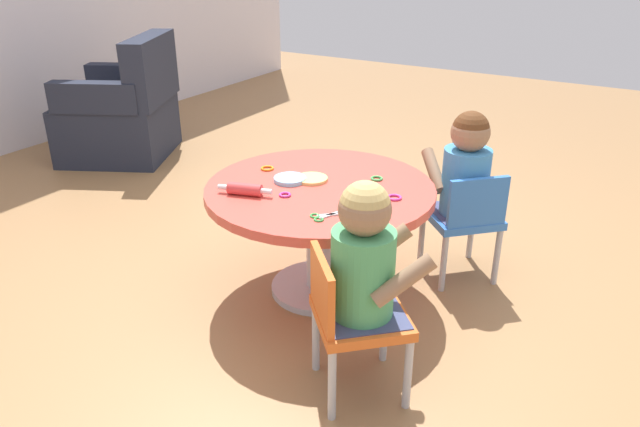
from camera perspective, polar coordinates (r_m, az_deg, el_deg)
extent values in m
plane|color=#9E7247|center=(2.78, 0.00, -7.17)|extent=(10.00, 10.00, 0.00)
cylinder|color=silver|center=(2.77, 0.00, -6.90)|extent=(0.44, 0.44, 0.03)
cylinder|color=silver|center=(2.66, 0.00, -2.88)|extent=(0.12, 0.12, 0.47)
cylinder|color=#D84C3F|center=(2.56, 0.00, 2.19)|extent=(0.97, 0.97, 0.04)
cylinder|color=#B7B7BC|center=(2.11, 8.27, -14.70)|extent=(0.03, 0.03, 0.28)
cylinder|color=#B7B7BC|center=(2.30, 6.06, -10.72)|extent=(0.03, 0.03, 0.28)
cylinder|color=#B7B7BC|center=(2.05, 1.14, -15.81)|extent=(0.03, 0.03, 0.28)
cylinder|color=#B7B7BC|center=(2.25, -0.40, -11.59)|extent=(0.03, 0.03, 0.28)
cube|color=orange|center=(2.08, 3.89, -9.69)|extent=(0.42, 0.42, 0.04)
cube|color=orange|center=(1.98, 0.20, -7.12)|extent=(0.21, 0.20, 0.22)
cube|color=#3F4772|center=(2.08, 3.89, -9.65)|extent=(0.38, 0.38, 0.04)
cylinder|color=#4CA566|center=(1.99, 4.03, -5.60)|extent=(0.21, 0.21, 0.30)
sphere|color=#997051|center=(1.88, 4.24, 0.36)|extent=(0.17, 0.17, 0.17)
sphere|color=tan|center=(1.88, 4.25, 0.71)|extent=(0.16, 0.16, 0.16)
cylinder|color=#997051|center=(1.91, 7.86, -6.26)|extent=(0.19, 0.19, 0.17)
cylinder|color=#997051|center=(2.09, 5.88, -3.23)|extent=(0.19, 0.19, 0.17)
cylinder|color=#B7B7BC|center=(3.07, 14.04, -1.69)|extent=(0.03, 0.03, 0.28)
cylinder|color=#B7B7BC|center=(2.97, 9.54, -2.23)|extent=(0.03, 0.03, 0.28)
cylinder|color=#B7B7BC|center=(2.87, 16.30, -3.93)|extent=(0.03, 0.03, 0.28)
cylinder|color=#B7B7BC|center=(2.76, 11.55, -4.61)|extent=(0.03, 0.03, 0.28)
cube|color=blue|center=(2.85, 13.16, -0.26)|extent=(0.42, 0.42, 0.04)
cube|color=blue|center=(2.69, 14.64, 1.03)|extent=(0.21, 0.21, 0.22)
cube|color=#3F4772|center=(2.85, 13.16, -0.22)|extent=(0.38, 0.38, 0.04)
cylinder|color=#3F8CCC|center=(2.78, 13.50, 2.96)|extent=(0.21, 0.21, 0.30)
sphere|color=#997051|center=(2.71, 13.97, 7.41)|extent=(0.17, 0.17, 0.17)
sphere|color=#593319|center=(2.70, 14.00, 7.67)|extent=(0.16, 0.16, 0.16)
cylinder|color=#997051|center=(2.90, 14.65, 4.28)|extent=(0.19, 0.19, 0.17)
cylinder|color=#997051|center=(2.81, 10.65, 3.99)|extent=(0.19, 0.19, 0.17)
cube|color=#232838|center=(4.63, -18.45, 7.61)|extent=(0.94, 0.94, 0.40)
cube|color=#232838|center=(4.43, -15.64, 12.92)|extent=(0.70, 0.46, 0.45)
cube|color=#232838|center=(4.83, -17.65, 12.08)|extent=(0.38, 0.59, 0.20)
cube|color=#232838|center=(4.29, -20.43, 10.20)|extent=(0.38, 0.59, 0.20)
cylinder|color=#D83F3F|center=(2.47, -7.09, 2.28)|extent=(0.09, 0.15, 0.05)
cylinder|color=white|center=(2.50, -9.07, 2.47)|extent=(0.03, 0.05, 0.02)
cylinder|color=white|center=(2.44, -5.05, 2.08)|extent=(0.03, 0.05, 0.02)
cube|color=silver|center=(2.28, 1.05, -0.11)|extent=(0.11, 0.05, 0.01)
cube|color=silver|center=(2.28, 1.05, -0.11)|extent=(0.09, 0.09, 0.01)
torus|color=green|center=(2.24, -0.13, -0.56)|extent=(0.05, 0.05, 0.01)
torus|color=green|center=(2.27, -0.51, -0.21)|extent=(0.05, 0.05, 0.01)
cylinder|color=#8CCCF2|center=(2.60, -2.86, 3.24)|extent=(0.14, 0.14, 0.02)
cylinder|color=#F2CC72|center=(2.61, -0.80, 3.29)|extent=(0.14, 0.14, 0.01)
torus|color=#4CB259|center=(2.63, 5.35, 3.31)|extent=(0.05, 0.05, 0.01)
torus|color=#D83FA5|center=(2.44, 7.02, 1.51)|extent=(0.06, 0.06, 0.01)
torus|color=#D83FA5|center=(2.45, -3.31, 1.78)|extent=(0.05, 0.05, 0.01)
torus|color=orange|center=(2.74, -4.98, 4.26)|extent=(0.06, 0.06, 0.01)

